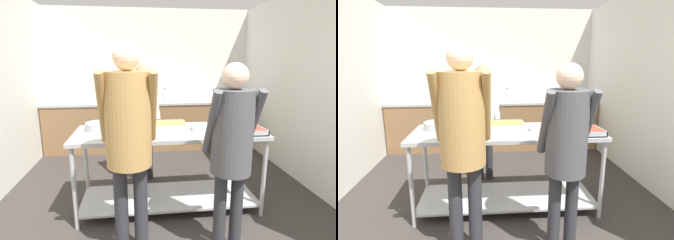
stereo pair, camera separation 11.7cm
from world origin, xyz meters
TOP-DOWN VIEW (x-y plane):
  - wall_rear at (0.00, 4.15)m, footprint 4.05×0.06m
  - wall_right at (1.99, 2.08)m, footprint 0.06×4.27m
  - back_counter at (-0.00, 3.78)m, footprint 3.89×0.65m
  - serving_counter at (0.07, 1.61)m, footprint 2.06×0.75m
  - sauce_pan at (-0.71, 1.75)m, footprint 0.43×0.29m
  - broccoli_bowl at (-0.34, 1.45)m, footprint 0.24×0.24m
  - serving_tray_roast at (0.05, 1.77)m, footprint 0.47×0.31m
  - plate_stack at (0.45, 1.60)m, footprint 0.27×0.27m
  - serving_tray_vegetables at (0.84, 1.44)m, footprint 0.44×0.33m
  - guest_serving_left at (-0.35, 0.90)m, footprint 0.47×0.37m
  - guest_serving_right at (0.49, 0.82)m, footprint 0.44×0.34m
  - cook_behind_counter at (-0.19, 2.36)m, footprint 0.46×0.39m
  - water_bottle at (0.26, 3.79)m, footprint 0.08×0.08m

SIDE VIEW (x-z plane):
  - back_counter at x=0.00m, z-range 0.00..0.92m
  - serving_counter at x=0.07m, z-range 0.16..1.07m
  - plate_stack at x=0.45m, z-range 0.91..0.96m
  - serving_tray_roast at x=0.05m, z-range 0.91..0.97m
  - serving_tray_vegetables at x=0.84m, z-range 0.91..0.97m
  - broccoli_bowl at x=-0.34m, z-range 0.90..1.02m
  - sauce_pan at x=-0.71m, z-range 0.92..1.00m
  - cook_behind_counter at x=-0.19m, z-range 0.20..1.82m
  - water_bottle at x=0.26m, z-range 0.91..1.15m
  - guest_serving_right at x=0.49m, z-range 0.20..1.86m
  - guest_serving_left at x=-0.35m, z-range 0.21..2.02m
  - wall_rear at x=0.00m, z-range 0.00..2.65m
  - wall_right at x=1.99m, z-range 0.00..2.65m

